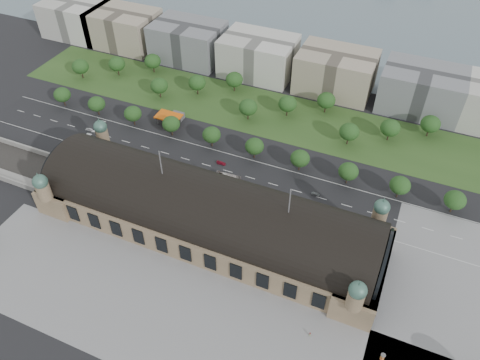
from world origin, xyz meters
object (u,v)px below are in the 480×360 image
at_px(parked_car_0, 134,162).
at_px(parked_car_5, 196,183).
at_px(traffic_car_0, 89,129).
at_px(traffic_car_6, 381,226).
at_px(traffic_car_4, 261,188).
at_px(advertising_column, 383,357).
at_px(parked_car_6, 182,177).
at_px(petrol_station, 174,116).
at_px(bus_west, 202,178).
at_px(traffic_car_2, 107,143).
at_px(parked_car_3, 169,172).
at_px(pedestrian_0, 310,334).
at_px(traffic_car_5, 315,194).
at_px(parked_car_4, 138,169).
at_px(parked_car_2, 151,173).
at_px(bus_east, 278,198).
at_px(traffic_car_3, 221,163).
at_px(parked_car_1, 132,161).
at_px(bus_mid, 228,178).

distance_m(parked_car_0, parked_car_5, 36.56).
bearing_deg(traffic_car_0, traffic_car_6, 88.02).
xyz_separation_m(traffic_car_4, advertising_column, (68.92, -62.31, 1.00)).
xyz_separation_m(traffic_car_4, parked_car_6, (-38.49, -8.34, 0.07)).
relative_size(petrol_station, bus_west, 1.16).
distance_m(traffic_car_2, parked_car_3, 42.75).
relative_size(traffic_car_4, pedestrian_0, 2.01).
distance_m(traffic_car_5, advertising_column, 81.60).
height_order(traffic_car_5, parked_car_4, parked_car_4).
xyz_separation_m(traffic_car_6, parked_car_2, (-110.92, -10.10, -0.09)).
bearing_deg(bus_east, parked_car_2, 93.25).
distance_m(traffic_car_4, traffic_car_5, 25.54).
bearing_deg(traffic_car_3, parked_car_3, 127.85).
bearing_deg(bus_west, advertising_column, -125.30).
bearing_deg(parked_car_2, traffic_car_3, 94.76).
xyz_separation_m(traffic_car_6, pedestrian_0, (-13.25, -62.07, 0.20)).
bearing_deg(bus_west, parked_car_5, 157.23).
relative_size(traffic_car_3, parked_car_3, 1.17).
distance_m(parked_car_1, parked_car_5, 37.83).
bearing_deg(parked_car_3, traffic_car_4, 75.44).
relative_size(parked_car_4, bus_west, 0.34).
bearing_deg(parked_car_3, petrol_station, -177.64).
xyz_separation_m(petrol_station, parked_car_0, (-0.61, -40.28, -2.22)).
distance_m(traffic_car_2, traffic_car_3, 63.26).
distance_m(traffic_car_6, parked_car_0, 123.46).
bearing_deg(traffic_car_5, bus_mid, 96.62).
distance_m(traffic_car_6, bus_mid, 74.04).
bearing_deg(parked_car_2, parked_car_0, -138.87).
height_order(parked_car_4, bus_east, bus_east).
xyz_separation_m(parked_car_2, advertising_column, (123.03, -50.67, 0.98)).
xyz_separation_m(traffic_car_3, traffic_car_5, (50.11, -2.75, -0.03)).
xyz_separation_m(bus_west, bus_mid, (11.61, 5.00, 0.11)).
xyz_separation_m(parked_car_4, bus_east, (71.24, 7.71, 0.85)).
relative_size(traffic_car_5, parked_car_2, 0.84).
distance_m(traffic_car_2, traffic_car_4, 87.97).
distance_m(parked_car_6, bus_east, 48.43).
distance_m(parked_car_0, bus_east, 76.32).
bearing_deg(pedestrian_0, bus_east, 125.89).
distance_m(parked_car_2, bus_east, 64.31).
xyz_separation_m(parked_car_1, parked_car_3, (21.85, 0.00, -0.04)).
relative_size(parked_car_5, advertising_column, 1.47).
relative_size(traffic_car_6, pedestrian_0, 2.87).
bearing_deg(traffic_car_4, petrol_station, -109.23).
distance_m(traffic_car_4, bus_west, 29.39).
bearing_deg(parked_car_2, parked_car_1, -137.30).
height_order(parked_car_1, pedestrian_0, pedestrian_0).
height_order(parked_car_1, parked_car_4, parked_car_1).
distance_m(traffic_car_0, pedestrian_0, 163.30).
relative_size(parked_car_0, parked_car_2, 0.96).
distance_m(petrol_station, traffic_car_5, 94.41).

